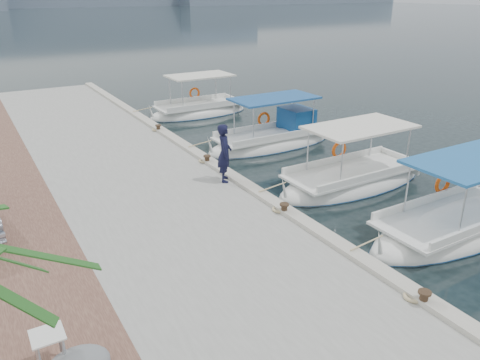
# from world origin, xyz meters

# --- Properties ---
(ground) EXTENTS (400.00, 400.00, 0.00)m
(ground) POSITION_xyz_m (0.00, 0.00, 0.00)
(ground) COLOR black
(ground) RESTS_ON ground
(concrete_quay) EXTENTS (6.00, 40.00, 0.50)m
(concrete_quay) POSITION_xyz_m (-3.00, 5.00, 0.25)
(concrete_quay) COLOR gray
(concrete_quay) RESTS_ON ground
(quay_curb) EXTENTS (0.44, 40.00, 0.12)m
(quay_curb) POSITION_xyz_m (-0.22, 5.00, 0.56)
(quay_curb) COLOR #AAA697
(quay_curb) RESTS_ON concrete_quay
(fishing_caique_b) EXTENTS (7.43, 2.44, 2.83)m
(fishing_caique_b) POSITION_xyz_m (4.30, -1.25, 0.12)
(fishing_caique_b) COLOR white
(fishing_caique_b) RESTS_ON ground
(fishing_caique_c) EXTENTS (6.32, 2.39, 2.83)m
(fishing_caique_c) POSITION_xyz_m (3.75, 2.96, 0.12)
(fishing_caique_c) COLOR white
(fishing_caique_c) RESTS_ON ground
(fishing_caique_d) EXTENTS (6.40, 2.20, 2.83)m
(fishing_caique_d) POSITION_xyz_m (3.89, 8.30, 0.20)
(fishing_caique_d) COLOR white
(fishing_caique_d) RESTS_ON ground
(fishing_caique_e) EXTENTS (5.90, 2.34, 2.83)m
(fishing_caique_e) POSITION_xyz_m (3.54, 15.25, 0.13)
(fishing_caique_e) COLOR white
(fishing_caique_e) RESTS_ON ground
(mooring_bollards) EXTENTS (0.28, 20.28, 0.33)m
(mooring_bollards) POSITION_xyz_m (-0.35, 1.50, 0.69)
(mooring_bollards) COLOR black
(mooring_bollards) RESTS_ON concrete_quay
(fisherman) EXTENTS (0.77, 0.87, 2.01)m
(fisherman) POSITION_xyz_m (-0.60, 4.66, 1.51)
(fisherman) COLOR black
(fisherman) RESTS_ON concrete_quay
(folding_table) EXTENTS (0.55, 0.55, 0.73)m
(folding_table) POSITION_xyz_m (-7.40, -1.38, 1.02)
(folding_table) COLOR silver
(folding_table) RESTS_ON cobblestone_strip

